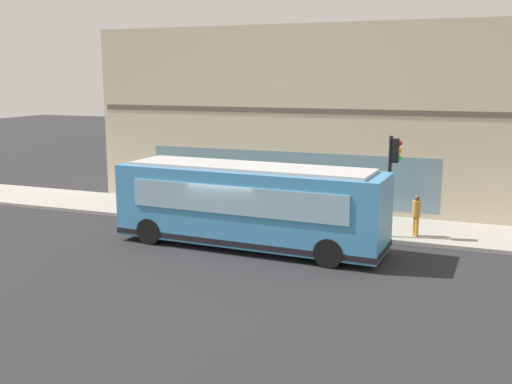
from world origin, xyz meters
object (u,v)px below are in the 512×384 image
city_bus_nearside (249,206)px  pedestrian_near_hydrant (416,213)px  pedestrian_walking_along_curb (187,193)px  fire_hydrant (262,203)px  traffic_light_near_corner (393,167)px

city_bus_nearside → pedestrian_near_hydrant: bearing=-60.2°
city_bus_nearside → pedestrian_walking_along_curb: city_bus_nearside is taller
pedestrian_walking_along_curb → pedestrian_near_hydrant: size_ratio=1.08×
city_bus_nearside → fire_hydrant: bearing=15.2°
fire_hydrant → pedestrian_near_hydrant: pedestrian_near_hydrant is taller
pedestrian_walking_along_curb → fire_hydrant: bearing=-56.3°
city_bus_nearside → traffic_light_near_corner: (2.78, -4.77, 1.31)m
traffic_light_near_corner → pedestrian_walking_along_curb: traffic_light_near_corner is taller
traffic_light_near_corner → fire_hydrant: (2.41, 6.18, -2.35)m
city_bus_nearside → traffic_light_near_corner: bearing=-59.8°
traffic_light_near_corner → pedestrian_near_hydrant: bearing=-62.7°
city_bus_nearside → pedestrian_walking_along_curb: 5.40m
city_bus_nearside → traffic_light_near_corner: size_ratio=2.60×
fire_hydrant → pedestrian_walking_along_curb: pedestrian_walking_along_curb is taller
traffic_light_near_corner → fire_hydrant: 7.03m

